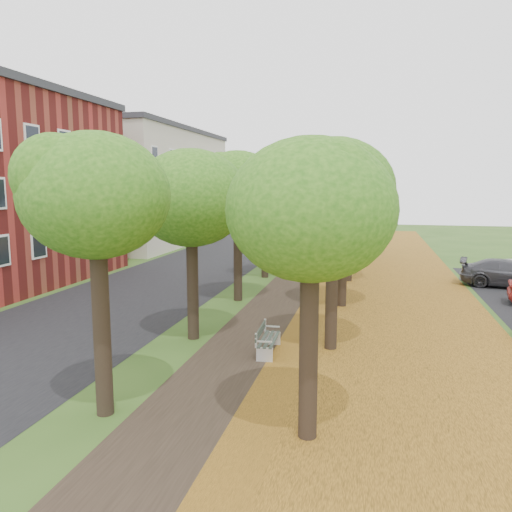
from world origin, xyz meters
The scene contains 9 objects.
ground centered at (0.00, 0.00, 0.00)m, with size 120.00×120.00×0.00m, color #2D4C19.
street_asphalt centered at (-7.50, 15.00, 0.00)m, with size 8.00×70.00×0.01m, color black.
footpath centered at (0.00, 15.00, 0.00)m, with size 3.20×70.00×0.01m, color black.
leaf_verge centered at (5.00, 15.00, 0.01)m, with size 7.50×70.00×0.01m, color #A56C1E.
tree_row_west centered at (-2.20, 15.00, 4.88)m, with size 3.63×33.63×6.47m.
tree_row_east centered at (2.60, 15.00, 4.88)m, with size 3.63×33.63×6.47m.
building_cream centered at (-17.00, 33.00, 5.21)m, with size 10.30×20.30×10.40m.
bench centered at (0.64, 5.09, 0.45)m, with size 0.62×1.85×0.86m.
car_grey centered at (11.00, 18.18, 0.72)m, with size 2.02×4.97×1.44m, color #38393E.
Camera 1 is at (3.81, -10.06, 5.38)m, focal length 35.00 mm.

